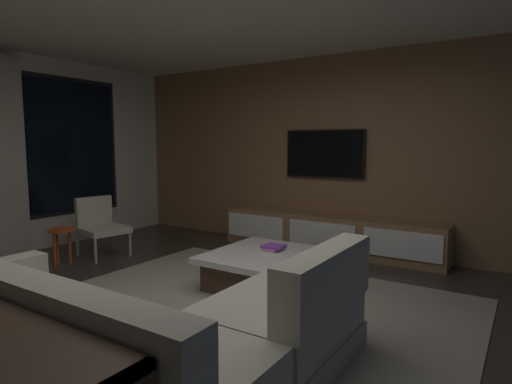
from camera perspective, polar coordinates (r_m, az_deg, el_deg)
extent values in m
plane|color=#332B26|center=(3.67, -7.22, -17.40)|extent=(9.20, 9.20, 0.00)
cube|color=black|center=(6.94, -23.45, 5.65)|extent=(1.52, 0.02, 2.02)
cube|color=black|center=(6.93, -23.38, 5.65)|extent=(1.40, 0.03, 1.90)
cube|color=#8E6642|center=(6.02, 11.77, 5.05)|extent=(0.12, 7.80, 2.70)
cube|color=gray|center=(3.86, -2.56, -15.99)|extent=(3.20, 3.80, 0.01)
cube|color=#A49C8C|center=(2.98, -22.47, -21.90)|extent=(0.90, 2.50, 0.18)
cube|color=beige|center=(2.88, -22.65, -18.21)|extent=(0.86, 2.42, 0.24)
cube|color=beige|center=(2.60, -29.51, -13.69)|extent=(0.20, 2.50, 0.40)
cube|color=#A49C8C|center=(3.13, 2.91, -19.95)|extent=(1.10, 0.90, 0.18)
cube|color=beige|center=(3.04, 2.94, -16.40)|extent=(1.07, 0.86, 0.24)
cube|color=beige|center=(2.78, 9.36, -11.64)|extent=(1.10, 0.20, 0.40)
cube|color=#B2A893|center=(2.43, -23.43, -15.84)|extent=(0.10, 0.36, 0.36)
cube|color=#453123|center=(4.47, 1.71, -10.87)|extent=(1.00, 1.00, 0.30)
cube|color=white|center=(4.42, 1.72, -8.64)|extent=(1.16, 1.16, 0.06)
cube|color=#B99591|center=(4.56, 2.35, -7.64)|extent=(0.25, 0.15, 0.02)
cube|color=purple|center=(4.55, 2.38, -7.32)|extent=(0.21, 0.21, 0.03)
cylinder|color=#B2ADA0|center=(5.89, -16.57, -6.60)|extent=(0.04, 0.04, 0.36)
cylinder|color=#B2ADA0|center=(5.67, -20.78, -7.26)|extent=(0.04, 0.04, 0.36)
cylinder|color=#B2ADA0|center=(6.32, -18.90, -5.81)|extent=(0.04, 0.04, 0.36)
cylinder|color=#B2ADA0|center=(6.11, -22.89, -6.37)|extent=(0.04, 0.04, 0.36)
cube|color=beige|center=(5.95, -19.86, -4.81)|extent=(0.63, 0.64, 0.08)
cube|color=beige|center=(6.13, -20.97, -2.36)|extent=(0.49, 0.16, 0.38)
cylinder|color=#BF4C1E|center=(5.66, -25.46, -6.96)|extent=(0.03, 0.03, 0.46)
cylinder|color=#BF4C1E|center=(5.77, -23.76, -6.64)|extent=(0.03, 0.03, 0.46)
cylinder|color=#BF4C1E|center=(5.80, -25.13, -6.64)|extent=(0.03, 0.03, 0.46)
cylinder|color=#BF4C1E|center=(5.67, -24.70, -4.65)|extent=(0.32, 0.32, 0.02)
cube|color=#8E6642|center=(5.93, 9.64, -5.54)|extent=(0.44, 3.10, 0.52)
cube|color=white|center=(5.38, 18.98, -6.74)|extent=(0.02, 0.93, 0.33)
cube|color=white|center=(5.71, 8.72, -5.71)|extent=(0.02, 0.93, 0.33)
cube|color=white|center=(6.21, -0.14, -4.67)|extent=(0.02, 0.93, 0.33)
cube|color=#39281A|center=(5.65, 17.47, -7.82)|extent=(0.33, 0.68, 0.19)
cube|color=gold|center=(5.59, 20.06, -8.24)|extent=(0.03, 0.04, 0.16)
cube|color=#8DBE3F|center=(5.61, 19.19, -8.14)|extent=(0.03, 0.04, 0.16)
cube|color=#4F4ABA|center=(5.63, 18.33, -8.06)|extent=(0.03, 0.04, 0.16)
cube|color=#C486CD|center=(5.65, 17.47, -7.89)|extent=(0.03, 0.04, 0.18)
cube|color=#A17E4D|center=(5.67, 16.62, -7.75)|extent=(0.03, 0.04, 0.19)
cube|color=pink|center=(5.70, 15.77, -7.88)|extent=(0.03, 0.04, 0.14)
cube|color=#BA8AB6|center=(5.72, 14.94, -7.74)|extent=(0.03, 0.04, 0.15)
cube|color=black|center=(6.02, 9.18, 5.10)|extent=(0.04, 1.16, 0.67)
cube|color=black|center=(6.02, 9.16, 5.10)|extent=(0.05, 1.12, 0.63)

